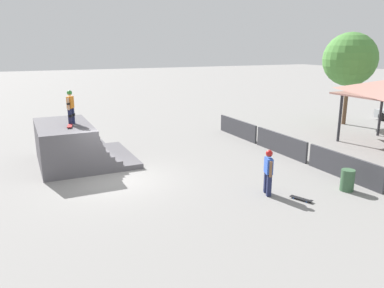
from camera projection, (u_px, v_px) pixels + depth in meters
The scene contains 9 objects.
ground_plane at pixel (115, 180), 15.79m from camera, with size 160.00×160.00×0.00m, color gray.
quarter_pipe_ramp at pixel (72, 146), 17.87m from camera, with size 4.54×4.33×1.95m.
skater_on_deck at pixel (70, 105), 17.20m from camera, with size 0.66×0.44×1.58m.
skateboard_on_deck at pixel (70, 126), 16.78m from camera, with size 0.85×0.36×0.09m.
bystander_walking at pixel (268, 169), 14.02m from camera, with size 0.68×0.37×1.75m.
skateboard_on_ground at pixel (302, 199), 13.69m from camera, with size 0.87×0.51×0.09m.
barrier_fence at pixel (280, 144), 19.61m from camera, with size 12.49×0.12×1.05m.
tree_beside_pavilion at pixel (350, 60), 26.04m from camera, with size 3.69×3.69×6.45m.
trash_bin at pixel (347, 180), 14.55m from camera, with size 0.52×0.52×0.85m, color #385B3D.
Camera 1 is at (14.87, -3.37, 5.47)m, focal length 35.00 mm.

